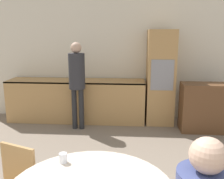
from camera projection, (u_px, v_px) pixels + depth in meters
wall_back at (120, 59)px, 5.44m from camera, size 6.42×0.05×2.60m
kitchen_counter at (77, 100)px, 5.35m from camera, size 2.89×0.60×0.89m
oven_unit at (160, 77)px, 5.12m from camera, size 0.55×0.59×1.92m
sideboard at (212, 108)px, 4.74m from camera, size 1.17×0.45×0.93m
person_standing at (77, 76)px, 4.73m from camera, size 0.31×0.31×1.69m
cup at (63, 158)px, 2.08m from camera, size 0.07×0.07×0.08m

